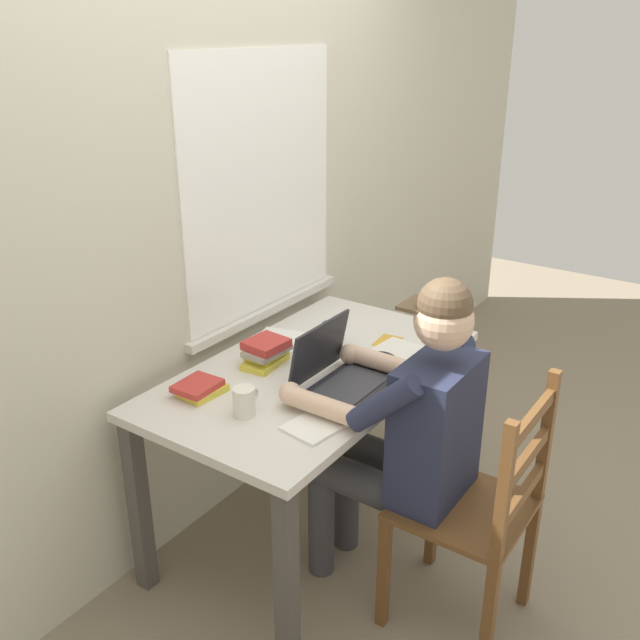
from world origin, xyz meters
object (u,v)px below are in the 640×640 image
Objects in this scene: wooden_chair at (479,511)px; book_stack_main at (266,352)px; coffee_mug_white at (244,401)px; laptop at (338,372)px; book_stack_side at (200,388)px; seated_person at (407,427)px; computer_mouse at (385,357)px; coffee_mug_dark at (332,335)px; landscape_photo_print at (388,341)px; desk at (314,391)px.

wooden_chair is 4.75× the size of book_stack_main.
wooden_chair is 0.86m from coffee_mug_white.
laptop is 1.89× the size of book_stack_side.
computer_mouse is at bearing 41.05° from seated_person.
laptop is (0.03, 0.30, 0.11)m from seated_person.
coffee_mug_dark is (0.62, 0.06, 0.00)m from coffee_mug_white.
book_stack_side reaches higher than landscape_photo_print.
desk is 0.24m from book_stack_main.
seated_person reaches higher than wooden_chair.
coffee_mug_dark is 0.68× the size of book_stack_side.
wooden_chair is at bearing -66.23° from coffee_mug_white.
book_stack_main is at bearing -7.35° from book_stack_side.
computer_mouse is at bearing 60.90° from wooden_chair.
book_stack_main is (0.34, 0.18, 0.00)m from coffee_mug_white.
seated_person is at bearing -54.36° from coffee_mug_white.
wooden_chair reaches higher than book_stack_side.
wooden_chair is 0.83m from landscape_photo_print.
book_stack_side is 1.34× the size of landscape_photo_print.
book_stack_main is 1.15× the size of book_stack_side.
computer_mouse is at bearing -88.14° from coffee_mug_dark.
book_stack_main is at bearing 156.38° from coffee_mug_dark.
computer_mouse is 0.57× the size of book_stack_side.
wooden_chair is at bearing -110.58° from coffee_mug_dark.
wooden_chair is 8.44× the size of coffee_mug_white.
wooden_chair is 9.55× the size of computer_mouse.
wooden_chair is at bearing -97.53° from desk.
landscape_photo_print is (0.16, 0.08, -0.02)m from computer_mouse.
desk is at bearing 156.29° from landscape_photo_print.
book_stack_side is (-0.60, 0.16, -0.03)m from coffee_mug_dark.
wooden_chair is at bearing -133.28° from landscape_photo_print.
seated_person reaches higher than coffee_mug_white.
coffee_mug_dark is at bearing 13.76° from desk.
book_stack_side is at bearing 107.67° from wooden_chair.
seated_person is at bearing -138.95° from computer_mouse.
wooden_chair reaches higher than coffee_mug_white.
wooden_chair is 0.91m from coffee_mug_dark.
computer_mouse is at bearing -7.76° from laptop.
computer_mouse is 0.88× the size of coffee_mug_white.
coffee_mug_dark is at bearing 130.02° from landscape_photo_print.
seated_person reaches higher than coffee_mug_dark.
coffee_mug_white reaches higher than landscape_photo_print.
laptop reaches higher than book_stack_side.
book_stack_side is at bearing 114.35° from seated_person.
landscape_photo_print is (0.17, -0.16, -0.05)m from coffee_mug_dark.
computer_mouse is at bearing -16.34° from coffee_mug_white.
seated_person is 0.60m from coffee_mug_dark.
coffee_mug_dark reaches higher than coffee_mug_white.
seated_person is 0.32m from laptop.
laptop is at bearing -22.68° from coffee_mug_white.
wooden_chair is 8.09× the size of coffee_mug_dark.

